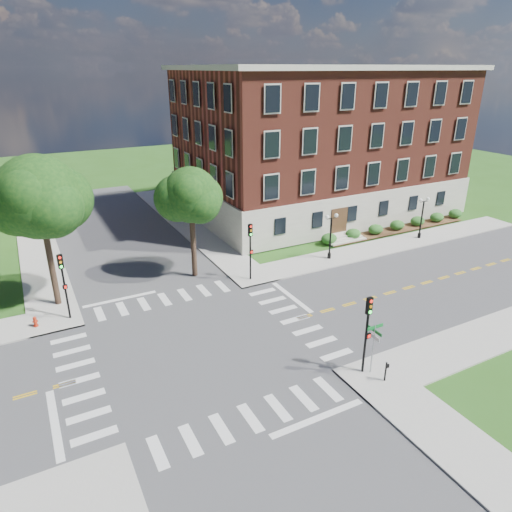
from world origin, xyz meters
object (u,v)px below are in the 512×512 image
twin_lamp_west (331,234)px  street_sign_pole (374,340)px  push_button_post (386,371)px  twin_lamp_east (422,215)px  traffic_signal_se (367,326)px  fire_hydrant (35,322)px  traffic_signal_nw (63,278)px  traffic_signal_ne (250,245)px

twin_lamp_west → street_sign_pole: bearing=-118.2°
push_button_post → twin_lamp_east: bearing=39.8°
traffic_signal_se → fire_hydrant: (-16.38, 14.24, -2.72)m
traffic_signal_nw → street_sign_pole: bearing=-45.1°
traffic_signal_ne → twin_lamp_west: bearing=4.2°
traffic_signal_ne → fire_hydrant: 16.54m
traffic_signal_ne → twin_lamp_east: 19.97m
traffic_signal_se → traffic_signal_nw: size_ratio=1.00×
traffic_signal_se → push_button_post: traffic_signal_se is taller
twin_lamp_east → fire_hydrant: (-36.26, -0.62, -2.06)m
traffic_signal_se → traffic_signal_ne: 14.10m
traffic_signal_nw → twin_lamp_west: bearing=0.9°
twin_lamp_west → push_button_post: 17.87m
traffic_signal_se → street_sign_pole: (0.37, -0.25, -0.88)m
twin_lamp_west → traffic_signal_ne: bearing=-175.8°
traffic_signal_nw → fire_hydrant: size_ratio=6.40×
traffic_signal_nw → push_button_post: 21.58m
twin_lamp_west → twin_lamp_east: bearing=0.7°
twin_lamp_east → traffic_signal_ne: bearing=-177.8°
traffic_signal_se → street_sign_pole: 0.98m
twin_lamp_west → twin_lamp_east: size_ratio=1.00×
twin_lamp_east → fire_hydrant: bearing=-179.0°
twin_lamp_west → fire_hydrant: (-24.77, -0.48, -2.06)m
twin_lamp_west → fire_hydrant: size_ratio=5.64×
twin_lamp_east → push_button_post: bearing=-140.2°
fire_hydrant → twin_lamp_east: bearing=1.0°
twin_lamp_east → fire_hydrant: size_ratio=5.64×
traffic_signal_ne → twin_lamp_east: size_ratio=1.13×
traffic_signal_se → twin_lamp_east: (19.88, 14.86, -0.66)m
traffic_signal_ne → street_sign_pole: size_ratio=1.55×
twin_lamp_west → push_button_post: size_ratio=3.53×
traffic_signal_se → street_sign_pole: bearing=-33.7°
traffic_signal_nw → push_button_post: traffic_signal_nw is taller
twin_lamp_east → fire_hydrant: twin_lamp_east is taller
traffic_signal_se → twin_lamp_west: traffic_signal_se is taller
street_sign_pole → fire_hydrant: size_ratio=4.13×
traffic_signal_se → push_button_post: 2.75m
traffic_signal_ne → push_button_post: size_ratio=4.00×
traffic_signal_ne → twin_lamp_west: size_ratio=1.13×
fire_hydrant → traffic_signal_nw: bearing=3.0°
traffic_signal_ne → street_sign_pole: traffic_signal_ne is taller
twin_lamp_east → push_button_post: size_ratio=3.53×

